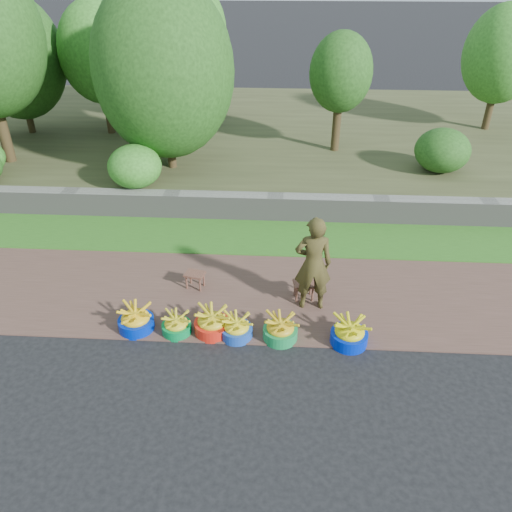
# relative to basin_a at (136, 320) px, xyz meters

# --- Properties ---
(ground_plane) EXTENTS (120.00, 120.00, 0.00)m
(ground_plane) POSITION_rel_basin_a_xyz_m (2.02, -0.26, -0.18)
(ground_plane) COLOR black
(ground_plane) RESTS_ON ground
(dirt_shoulder) EXTENTS (80.00, 2.50, 0.02)m
(dirt_shoulder) POSITION_rel_basin_a_xyz_m (2.02, 0.99, -0.17)
(dirt_shoulder) COLOR brown
(dirt_shoulder) RESTS_ON ground
(grass_verge) EXTENTS (80.00, 1.50, 0.04)m
(grass_verge) POSITION_rel_basin_a_xyz_m (2.02, 2.99, -0.16)
(grass_verge) COLOR #2F6D1E
(grass_verge) RESTS_ON ground
(retaining_wall) EXTENTS (80.00, 0.35, 0.55)m
(retaining_wall) POSITION_rel_basin_a_xyz_m (2.02, 3.84, 0.09)
(retaining_wall) COLOR slate
(retaining_wall) RESTS_ON ground
(earth_bank) EXTENTS (80.00, 10.00, 0.50)m
(earth_bank) POSITION_rel_basin_a_xyz_m (2.02, 8.74, 0.07)
(earth_bank) COLOR #414627
(earth_bank) RESTS_ON ground
(vegetation) EXTENTS (34.32, 7.25, 4.63)m
(vegetation) POSITION_rel_basin_a_xyz_m (-3.04, 7.33, 2.46)
(vegetation) COLOR #362B17
(vegetation) RESTS_ON earth_bank
(basin_a) EXTENTS (0.54, 0.54, 0.41)m
(basin_a) POSITION_rel_basin_a_xyz_m (0.00, 0.00, 0.00)
(basin_a) COLOR #0020AF
(basin_a) RESTS_ON ground
(basin_b) EXTENTS (0.45, 0.45, 0.34)m
(basin_b) POSITION_rel_basin_a_xyz_m (0.63, -0.05, -0.03)
(basin_b) COLOR #037937
(basin_b) RESTS_ON ground
(basin_c) EXTENTS (0.55, 0.55, 0.41)m
(basin_c) POSITION_rel_basin_a_xyz_m (1.17, -0.00, 0.00)
(basin_c) COLOR red
(basin_c) RESTS_ON ground
(basin_d) EXTENTS (0.48, 0.48, 0.36)m
(basin_d) POSITION_rel_basin_a_xyz_m (1.55, -0.08, -0.02)
(basin_d) COLOR #1743AE
(basin_d) RESTS_ON ground
(basin_e) EXTENTS (0.52, 0.52, 0.39)m
(basin_e) POSITION_rel_basin_a_xyz_m (2.20, -0.09, -0.01)
(basin_e) COLOR #157E3F
(basin_e) RESTS_ON ground
(basin_f) EXTENTS (0.55, 0.55, 0.41)m
(basin_f) POSITION_rel_basin_a_xyz_m (3.22, -0.13, 0.00)
(basin_f) COLOR #001FBE
(basin_f) RESTS_ON ground
(stool_left) EXTENTS (0.37, 0.32, 0.28)m
(stool_left) POSITION_rel_basin_a_xyz_m (0.72, 1.14, 0.06)
(stool_left) COLOR brown
(stool_left) RESTS_ON dirt_shoulder
(stool_right) EXTENTS (0.38, 0.31, 0.31)m
(stool_right) POSITION_rel_basin_a_xyz_m (2.57, 0.93, 0.08)
(stool_right) COLOR brown
(stool_right) RESTS_ON dirt_shoulder
(vendor_woman) EXTENTS (0.61, 0.42, 1.61)m
(vendor_woman) POSITION_rel_basin_a_xyz_m (2.68, 0.73, 0.64)
(vendor_woman) COLOR black
(vendor_woman) RESTS_ON dirt_shoulder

